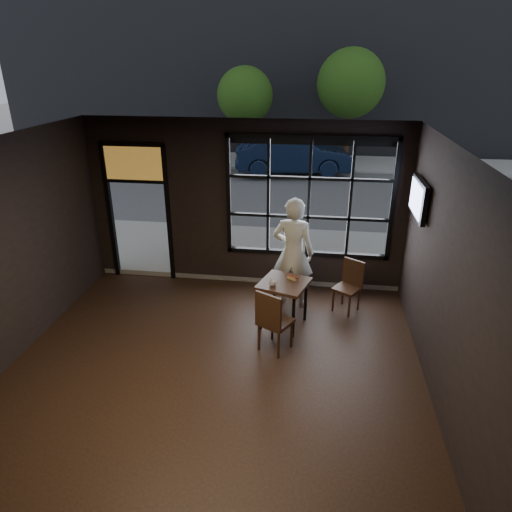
# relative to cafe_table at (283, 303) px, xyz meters

# --- Properties ---
(floor) EXTENTS (6.00, 7.00, 0.02)m
(floor) POSITION_rel_cafe_table_xyz_m (-0.89, -2.00, -0.41)
(floor) COLOR black
(floor) RESTS_ON ground
(ceiling) EXTENTS (6.00, 7.00, 0.02)m
(ceiling) POSITION_rel_cafe_table_xyz_m (-0.89, -2.00, 2.81)
(ceiling) COLOR black
(ceiling) RESTS_ON ground
(wall_right) EXTENTS (0.04, 7.00, 3.20)m
(wall_right) POSITION_rel_cafe_table_xyz_m (2.11, -2.00, 1.20)
(wall_right) COLOR black
(wall_right) RESTS_ON ground
(window_frame) EXTENTS (3.06, 0.12, 2.28)m
(window_frame) POSITION_rel_cafe_table_xyz_m (0.31, 1.50, 1.40)
(window_frame) COLOR black
(window_frame) RESTS_ON ground
(stained_transom) EXTENTS (1.20, 0.06, 0.70)m
(stained_transom) POSITION_rel_cafe_table_xyz_m (-2.99, 1.50, 1.95)
(stained_transom) COLOR orange
(stained_transom) RESTS_ON ground
(street_asphalt) EXTENTS (60.00, 41.00, 0.04)m
(street_asphalt) POSITION_rel_cafe_table_xyz_m (-0.89, 22.00, -0.42)
(street_asphalt) COLOR #545456
(street_asphalt) RESTS_ON ground
(cafe_table) EXTENTS (0.93, 0.93, 0.80)m
(cafe_table) POSITION_rel_cafe_table_xyz_m (0.00, 0.00, 0.00)
(cafe_table) COLOR #311C10
(cafe_table) RESTS_ON floor
(chair_near) EXTENTS (0.61, 0.61, 1.03)m
(chair_near) POSITION_rel_cafe_table_xyz_m (-0.06, -0.72, 0.11)
(chair_near) COLOR #311C10
(chair_near) RESTS_ON floor
(chair_window) EXTENTS (0.56, 0.56, 0.93)m
(chair_window) POSITION_rel_cafe_table_xyz_m (1.07, 0.62, 0.06)
(chair_window) COLOR #311C10
(chair_window) RESTS_ON floor
(man) EXTENTS (0.79, 0.58, 2.01)m
(man) POSITION_rel_cafe_table_xyz_m (0.09, 0.76, 0.60)
(man) COLOR silver
(man) RESTS_ON floor
(hotdog) EXTENTS (0.21, 0.18, 0.06)m
(hotdog) POSITION_rel_cafe_table_xyz_m (0.13, 0.12, 0.43)
(hotdog) COLOR tan
(hotdog) RESTS_ON cafe_table
(cup) EXTENTS (0.16, 0.16, 0.10)m
(cup) POSITION_rel_cafe_table_xyz_m (-0.17, -0.14, 0.45)
(cup) COLOR silver
(cup) RESTS_ON cafe_table
(tv) EXTENTS (0.12, 1.02, 0.59)m
(tv) POSITION_rel_cafe_table_xyz_m (2.04, 0.53, 1.74)
(tv) COLOR black
(tv) RESTS_ON wall_right
(navy_car) EXTENTS (4.50, 2.07, 1.43)m
(navy_car) POSITION_rel_cafe_table_xyz_m (-0.52, 10.60, 0.41)
(navy_car) COLOR black
(navy_car) RESTS_ON street_asphalt
(maroon_car) EXTENTS (4.06, 1.85, 1.35)m
(maroon_car) POSITION_rel_cafe_table_xyz_m (-5.48, 10.84, 0.37)
(maroon_car) COLOR #4C191E
(maroon_car) RESTS_ON street_asphalt
(tree_left) EXTENTS (2.28, 2.28, 3.90)m
(tree_left) POSITION_rel_cafe_table_xyz_m (-2.70, 12.79, 2.34)
(tree_left) COLOR #332114
(tree_left) RESTS_ON street_asphalt
(tree_right) EXTENTS (2.68, 2.68, 4.57)m
(tree_right) POSITION_rel_cafe_table_xyz_m (1.52, 12.93, 2.82)
(tree_right) COLOR #332114
(tree_right) RESTS_ON street_asphalt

